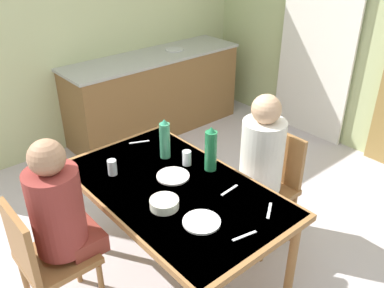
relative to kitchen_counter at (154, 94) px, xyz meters
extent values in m
plane|color=#BDB2B6|center=(1.76, -1.09, -0.45)|extent=(6.49, 6.49, 0.00)
cube|color=#B5C186|center=(1.76, 1.40, 0.86)|extent=(4.38, 0.10, 2.62)
cube|color=#B6BE8A|center=(-0.33, -0.47, 0.86)|extent=(0.10, 3.74, 2.62)
cube|color=white|center=(1.18, 1.30, 0.65)|extent=(0.90, 0.03, 2.20)
cube|color=brown|center=(0.00, 0.00, -0.02)|extent=(0.60, 2.02, 0.87)
cube|color=#9E9E99|center=(0.00, 0.00, 0.43)|extent=(0.61, 2.06, 0.03)
cylinder|color=#B7B7BC|center=(0.00, 0.30, 0.45)|extent=(0.21, 0.21, 0.01)
cube|color=olive|center=(1.92, -1.24, 0.27)|extent=(1.49, 0.88, 0.04)
cube|color=#EE9A8A|center=(1.92, -1.24, 0.29)|extent=(1.43, 0.84, 0.00)
cylinder|color=olive|center=(1.24, -1.61, -0.10)|extent=(0.06, 0.06, 0.70)
cylinder|color=olive|center=(1.24, -0.87, -0.10)|extent=(0.06, 0.06, 0.70)
cylinder|color=olive|center=(2.60, -0.87, -0.10)|extent=(0.06, 0.06, 0.70)
cube|color=olive|center=(1.71, -1.96, 0.00)|extent=(0.40, 0.40, 0.04)
cube|color=olive|center=(1.71, -2.14, 0.21)|extent=(0.38, 0.04, 0.42)
cylinder|color=olive|center=(1.54, -1.79, -0.25)|extent=(0.04, 0.04, 0.41)
cylinder|color=olive|center=(1.54, -2.13, -0.25)|extent=(0.04, 0.04, 0.41)
cube|color=olive|center=(2.06, -0.52, 0.00)|extent=(0.40, 0.40, 0.04)
cube|color=olive|center=(2.06, -0.34, 0.21)|extent=(0.38, 0.04, 0.42)
cylinder|color=olive|center=(2.23, -0.69, -0.25)|extent=(0.04, 0.04, 0.41)
cylinder|color=olive|center=(1.89, -0.69, -0.25)|extent=(0.04, 0.04, 0.41)
cylinder|color=olive|center=(2.23, -0.35, -0.25)|extent=(0.04, 0.04, 0.41)
cylinder|color=olive|center=(1.89, -0.35, -0.25)|extent=(0.04, 0.04, 0.41)
cube|color=brown|center=(1.71, -1.80, 0.06)|extent=(0.30, 0.22, 0.12)
cylinder|color=maroon|center=(1.71, -1.91, 0.32)|extent=(0.30, 0.30, 0.52)
sphere|color=#A87A5B|center=(1.71, -1.91, 0.67)|extent=(0.20, 0.20, 0.20)
cube|color=silver|center=(2.06, -0.68, 0.06)|extent=(0.30, 0.22, 0.12)
cylinder|color=silver|center=(2.06, -0.57, 0.32)|extent=(0.30, 0.30, 0.52)
sphere|color=tan|center=(2.06, -0.57, 0.67)|extent=(0.20, 0.20, 0.20)
cylinder|color=#3C8B63|center=(1.59, -1.05, 0.42)|extent=(0.07, 0.07, 0.26)
cone|color=#31936B|center=(1.59, -1.05, 0.56)|extent=(0.05, 0.05, 0.04)
cylinder|color=#247945|center=(1.92, -0.92, 0.43)|extent=(0.08, 0.08, 0.28)
cone|color=#1B7043|center=(1.92, -0.92, 0.59)|extent=(0.06, 0.06, 0.04)
cylinder|color=silver|center=(2.05, -1.41, 0.32)|extent=(0.17, 0.17, 0.05)
cylinder|color=white|center=(1.83, -1.17, 0.30)|extent=(0.21, 0.21, 0.01)
cylinder|color=white|center=(2.29, -1.33, 0.30)|extent=(0.21, 0.21, 0.01)
cylinder|color=silver|center=(1.77, -1.00, 0.34)|extent=(0.06, 0.06, 0.10)
cylinder|color=silver|center=(1.55, -1.45, 0.34)|extent=(0.06, 0.06, 0.10)
cube|color=silver|center=(2.52, -1.24, 0.29)|extent=(0.05, 0.15, 0.00)
cube|color=silver|center=(2.17, -1.00, 0.29)|extent=(0.03, 0.15, 0.00)
cube|color=silver|center=(1.30, -1.07, 0.29)|extent=(0.08, 0.14, 0.00)
cube|color=silver|center=(2.47, -0.97, 0.29)|extent=(0.10, 0.13, 0.00)
camera|label=1|loc=(3.60, -2.53, 1.77)|focal=38.61mm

